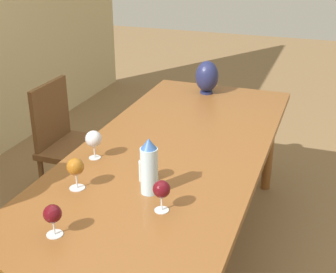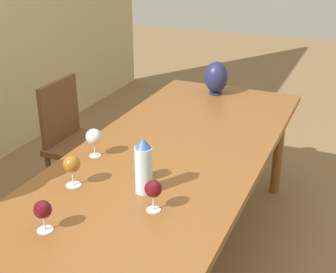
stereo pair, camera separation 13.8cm
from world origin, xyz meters
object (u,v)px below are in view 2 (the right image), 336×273
Objects in this scene: water_tumbler at (143,170)px; wine_glass_2 at (72,165)px; wine_glass_3 at (153,189)px; chair_far at (78,139)px; wine_glass_4 at (94,137)px; vase at (216,77)px; wine_glass_5 at (43,210)px; water_bottle at (144,166)px.

water_tumbler is 0.64× the size of wine_glass_2.
chair_far is at bearing 47.21° from wine_glass_3.
chair_far is at bearing 41.11° from wine_glass_4.
wine_glass_4 is (0.34, 0.49, 0.01)m from wine_glass_3.
wine_glass_4 reaches higher than water_tumbler.
wine_glass_2 is (-1.48, 0.19, -0.02)m from vase.
wine_glass_2 is 1.15× the size of wine_glass_5.
chair_far is at bearing 33.40° from wine_glass_2.
wine_glass_5 is at bearing 177.23° from vase.
wine_glass_4 is at bearing -138.89° from chair_far.
vase is 1.57× the size of wine_glass_2.
vase is 1.57× the size of wine_glass_4.
water_bottle is 1.76× the size of wine_glass_2.
wine_glass_5 is (-0.63, -0.17, -0.01)m from wine_glass_4.
wine_glass_4 is at bearing 167.84° from vase.
water_bottle reaches higher than wine_glass_4.
water_tumbler is at bearing -56.15° from wine_glass_2.
wine_glass_3 is at bearing -124.76° from wine_glass_4.
chair_far is (0.71, 0.85, -0.29)m from water_tumbler.
wine_glass_3 is at bearing -95.70° from wine_glass_2.
water_bottle is 0.14m from water_tumbler.
vase is 1.54m from wine_glass_3.
wine_glass_2 reaches higher than wine_glass_3.
vase is (1.31, 0.08, 0.07)m from water_tumbler.
water_bottle reaches higher than vase.
wine_glass_3 is 0.44m from wine_glass_5.
wine_glass_2 is 0.17× the size of chair_far.
wine_glass_5 is at bearing -165.21° from wine_glass_4.
water_tumbler is 0.32m from wine_glass_2.
water_bottle reaches higher than water_tumbler.
water_bottle is 1.75× the size of wine_glass_4.
water_bottle is 0.16m from wine_glass_3.
wine_glass_4 reaches higher than wine_glass_5.
water_tumbler is 0.64× the size of wine_glass_4.
vase is at bearing -2.77° from wine_glass_5.
water_bottle is at bearing -152.13° from water_tumbler.
wine_glass_5 is 0.15× the size of chair_far.
vase is 1.50m from wine_glass_2.
vase is 1.68× the size of wine_glass_3.
water_bottle is 0.45m from wine_glass_4.
wine_glass_5 is at bearing 151.98° from water_bottle.
water_bottle is 1.12× the size of vase.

